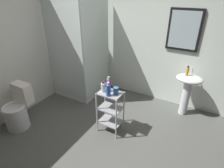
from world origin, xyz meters
name	(u,v)px	position (x,y,z in m)	size (l,w,h in m)	color
ground_plane	(100,147)	(0.00, 0.00, -0.01)	(4.20, 4.20, 0.02)	#535450
wall_back	(149,40)	(0.01, 1.85, 1.25)	(4.20, 0.14, 2.50)	white
wall_left	(5,50)	(-1.85, 0.00, 1.25)	(0.10, 4.20, 2.50)	silver
shower_stall	(82,75)	(-1.22, 1.18, 0.46)	(0.92, 0.92, 2.00)	white
pedestal_sink	(188,87)	(0.93, 1.52, 0.58)	(0.46, 0.37, 0.81)	white
sink_faucet	(192,71)	(0.93, 1.64, 0.86)	(0.03, 0.03, 0.10)	silver
toilet	(18,110)	(-1.48, -0.27, 0.31)	(0.37, 0.49, 0.76)	white
storage_cart	(110,109)	(-0.04, 0.41, 0.44)	(0.38, 0.28, 0.74)	silver
hand_soap_bottle	(187,71)	(0.87, 1.49, 0.89)	(0.05, 0.05, 0.18)	gold
shampoo_bottle_blue	(108,90)	(-0.03, 0.33, 0.84)	(0.07, 0.07, 0.23)	blue
conditioner_bottle_purple	(109,85)	(-0.10, 0.45, 0.85)	(0.06, 0.06, 0.24)	purple
lotion_bottle_white	(103,87)	(-0.16, 0.39, 0.82)	(0.07, 0.07, 0.17)	white
rinse_cup	(116,91)	(0.04, 0.43, 0.79)	(0.08, 0.08, 0.11)	#3870B2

